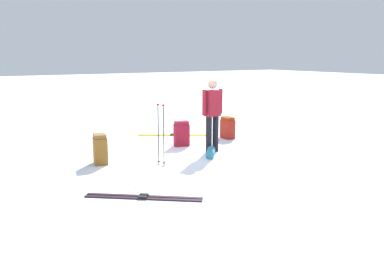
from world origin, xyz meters
The scene contains 10 objects.
ground_plane centered at (0.00, 0.00, 0.00)m, with size 80.00×80.00×0.00m, color white.
skier_standing centered at (0.19, -0.67, 0.95)m, with size 0.24×0.57×1.70m.
ski_pair_near centered at (2.29, -0.77, 0.01)m, with size 1.20×1.76×0.05m.
ski_pair_far centered at (-1.66, 1.93, 0.01)m, with size 1.29×1.59×0.05m.
backpack_large_dark centered at (1.07, -0.35, 0.31)m, with size 0.29×0.41×0.63m.
backpack_bright centered at (1.19, -1.88, 0.29)m, with size 0.39×0.28×0.59m.
backpack_small_spare centered at (0.58, 1.88, 0.31)m, with size 0.38×0.32×0.63m.
ski_poles_planted_near centered at (-0.17, 0.84, 0.71)m, with size 0.22×0.11×1.27m.
sleeping_mat_rolled centered at (-0.13, -0.41, 0.09)m, with size 0.18×0.18×0.55m, color teal.
thermos_bottle centered at (1.69, 1.49, 0.13)m, with size 0.07×0.07×0.26m, color #A9B4BA.
Camera 1 is at (-6.90, 4.26, 2.21)m, focal length 35.39 mm.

